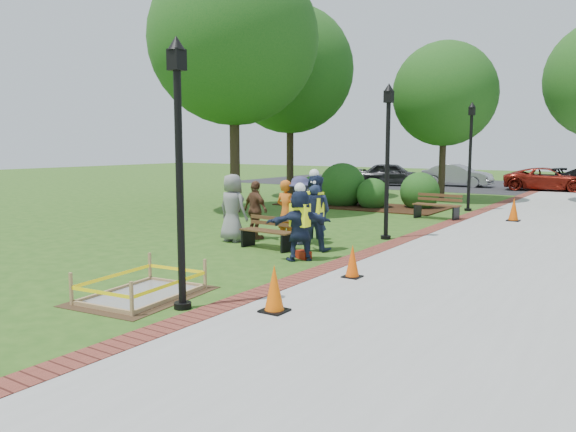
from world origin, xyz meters
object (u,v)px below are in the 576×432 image
Objects in this scene: wet_concrete_pad at (142,283)px; bench_near at (268,239)px; hivis_worker_a at (300,222)px; lamp_near at (179,154)px; hivis_worker_c at (314,211)px; cone_front at (274,290)px; hivis_worker_b at (314,215)px.

wet_concrete_pad is 1.63× the size of bench_near.
bench_near is 1.74m from hivis_worker_a.
bench_near reaches higher than wet_concrete_pad.
bench_near is 0.86× the size of hivis_worker_a.
hivis_worker_c is (-0.81, 5.45, -1.48)m from lamp_near.
hivis_worker_c is at bearing 98.44° from lamp_near.
cone_front is at bearing -65.77° from hivis_worker_c.
lamp_near reaches higher than hivis_worker_a.
lamp_near reaches higher than wet_concrete_pad.
hivis_worker_c reaches higher than bench_near.
hivis_worker_c is (-0.36, 1.22, 0.11)m from hivis_worker_a.
lamp_near is (1.89, -4.98, 2.22)m from bench_near.
hivis_worker_a is at bearing 96.06° from lamp_near.
cone_front is at bearing -63.31° from hivis_worker_a.
wet_concrete_pad is 1.36× the size of hivis_worker_b.
hivis_worker_b is at bearing 86.41° from wet_concrete_pad.
hivis_worker_c is at bearing 106.41° from hivis_worker_a.
bench_near is 5.78m from lamp_near.
cone_front is at bearing -53.26° from bench_near.
cone_front is at bearing -65.92° from hivis_worker_b.
cone_front is 0.38× the size of hivis_worker_c.
lamp_near reaches higher than bench_near.
wet_concrete_pad is 3.22× the size of cone_front.
bench_near is 1.97× the size of cone_front.
hivis_worker_a is (-1.81, 3.61, 0.51)m from cone_front.
hivis_worker_c reaches higher than wet_concrete_pad.
bench_near is 1.39m from hivis_worker_c.
hivis_worker_a is 1.28m from hivis_worker_c.
bench_near is at bearing -156.51° from hivis_worker_c.
hivis_worker_c is (-2.17, 4.83, 0.63)m from cone_front.
cone_front is 0.42× the size of hivis_worker_b.
bench_near is at bearing 152.44° from hivis_worker_a.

